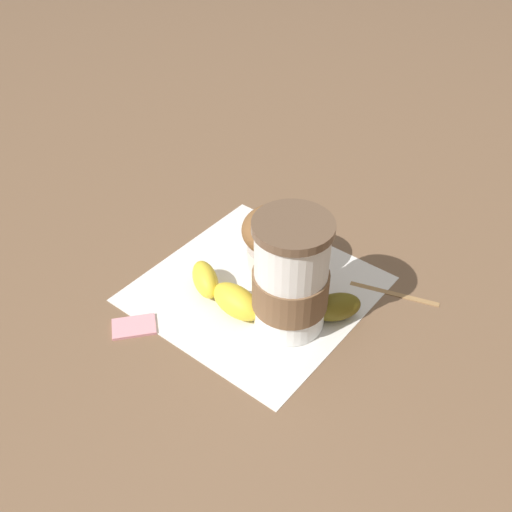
% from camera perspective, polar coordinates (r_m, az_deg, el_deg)
% --- Properties ---
extents(ground_plane, '(3.00, 3.00, 0.00)m').
position_cam_1_polar(ground_plane, '(0.74, 0.00, -3.18)').
color(ground_plane, brown).
extents(paper_napkin, '(0.30, 0.30, 0.00)m').
position_cam_1_polar(paper_napkin, '(0.74, 0.00, -3.14)').
color(paper_napkin, white).
rests_on(paper_napkin, ground_plane).
extents(coffee_cup, '(0.09, 0.09, 0.14)m').
position_cam_1_polar(coffee_cup, '(0.66, 3.33, -2.14)').
color(coffee_cup, white).
rests_on(coffee_cup, paper_napkin).
extents(muffin, '(0.08, 0.08, 0.09)m').
position_cam_1_polar(muffin, '(0.74, 1.87, 1.51)').
color(muffin, white).
rests_on(muffin, paper_napkin).
extents(banana, '(0.22, 0.11, 0.04)m').
position_cam_1_polar(banana, '(0.70, 0.98, -4.32)').
color(banana, yellow).
rests_on(banana, paper_napkin).
extents(sugar_packet, '(0.06, 0.06, 0.01)m').
position_cam_1_polar(sugar_packet, '(0.71, -11.57, -6.51)').
color(sugar_packet, pink).
rests_on(sugar_packet, ground_plane).
extents(wooden_stirrer, '(0.11, 0.02, 0.00)m').
position_cam_1_polar(wooden_stirrer, '(0.76, 13.02, -3.51)').
color(wooden_stirrer, '#9E7547').
rests_on(wooden_stirrer, ground_plane).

